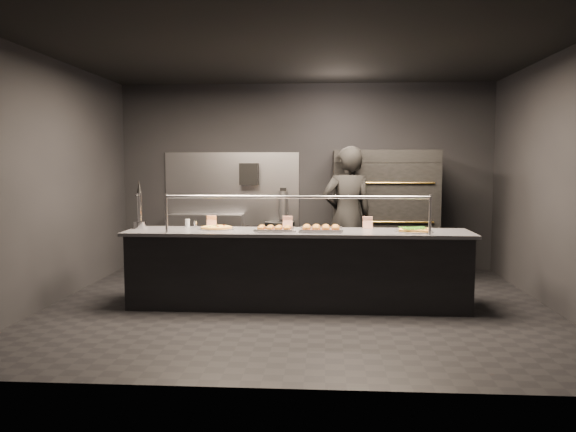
% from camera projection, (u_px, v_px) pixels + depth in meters
% --- Properties ---
extents(room, '(6.04, 6.00, 3.00)m').
position_uv_depth(room, '(296.00, 182.00, 6.68)').
color(room, black).
rests_on(room, ground).
extents(service_counter, '(4.10, 0.78, 1.37)m').
position_uv_depth(service_counter, '(297.00, 268.00, 6.72)').
color(service_counter, black).
rests_on(service_counter, ground).
extents(pizza_oven, '(1.50, 1.23, 1.91)m').
position_uv_depth(pizza_oven, '(383.00, 213.00, 8.49)').
color(pizza_oven, black).
rests_on(pizza_oven, ground).
extents(prep_shelf, '(1.20, 0.35, 0.90)m').
position_uv_depth(prep_shelf, '(206.00, 242.00, 9.14)').
color(prep_shelf, '#99999E').
rests_on(prep_shelf, ground).
extents(towel_dispenser, '(0.30, 0.20, 0.35)m').
position_uv_depth(towel_dispenser, '(249.00, 174.00, 9.06)').
color(towel_dispenser, black).
rests_on(towel_dispenser, room).
extents(fire_extinguisher, '(0.14, 0.14, 0.51)m').
position_uv_depth(fire_extinguisher, '(283.00, 204.00, 9.08)').
color(fire_extinguisher, '#B2B2B7').
rests_on(fire_extinguisher, room).
extents(beer_tap, '(0.15, 0.22, 0.59)m').
position_uv_depth(beer_tap, '(140.00, 215.00, 6.90)').
color(beer_tap, silver).
rests_on(beer_tap, service_counter).
extents(round_pizza, '(0.44, 0.44, 0.03)m').
position_uv_depth(round_pizza, '(217.00, 228.00, 6.84)').
color(round_pizza, silver).
rests_on(round_pizza, service_counter).
extents(slider_tray_a, '(0.53, 0.45, 0.07)m').
position_uv_depth(slider_tray_a, '(274.00, 229.00, 6.60)').
color(slider_tray_a, silver).
rests_on(slider_tray_a, service_counter).
extents(slider_tray_b, '(0.52, 0.40, 0.08)m').
position_uv_depth(slider_tray_b, '(321.00, 229.00, 6.60)').
color(slider_tray_b, silver).
rests_on(slider_tray_b, service_counter).
extents(square_pizza, '(0.44, 0.44, 0.05)m').
position_uv_depth(square_pizza, '(414.00, 230.00, 6.57)').
color(square_pizza, silver).
rests_on(square_pizza, service_counter).
extents(condiment_jar, '(0.16, 0.06, 0.10)m').
position_uv_depth(condiment_jar, '(190.00, 223.00, 7.05)').
color(condiment_jar, silver).
rests_on(condiment_jar, service_counter).
extents(tent_cards, '(2.06, 0.04, 0.15)m').
position_uv_depth(tent_cards, '(288.00, 222.00, 6.96)').
color(tent_cards, white).
rests_on(tent_cards, service_counter).
extents(trash_bin, '(0.48, 0.48, 0.80)m').
position_uv_depth(trash_bin, '(280.00, 246.00, 8.96)').
color(trash_bin, black).
rests_on(trash_bin, ground).
extents(worker, '(0.80, 0.61, 1.96)m').
position_uv_depth(worker, '(347.00, 217.00, 7.84)').
color(worker, black).
rests_on(worker, ground).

